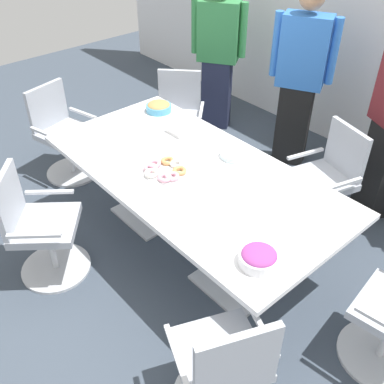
{
  "coord_description": "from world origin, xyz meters",
  "views": [
    {
      "loc": [
        2.07,
        -1.81,
        2.63
      ],
      "look_at": [
        0.0,
        0.0,
        0.55
      ],
      "focal_mm": 41.67,
      "sensor_mm": 36.0,
      "label": 1
    }
  ],
  "objects": [
    {
      "name": "plate_stack",
      "position": [
        0.07,
        0.38,
        0.77
      ],
      "size": [
        0.22,
        0.22,
        0.04
      ],
      "color": "white",
      "rests_on": "conference_table"
    },
    {
      "name": "office_chair_0",
      "position": [
        -0.53,
        -1.04,
        0.41
      ],
      "size": [
        0.76,
        0.76,
        0.91
      ],
      "rotation": [
        0.0,
        0.0,
        -0.68
      ],
      "color": "silver",
      "rests_on": "ground"
    },
    {
      "name": "donut_platter",
      "position": [
        -0.12,
        -0.17,
        0.77
      ],
      "size": [
        0.33,
        0.33,
        0.04
      ],
      "color": "white",
      "rests_on": "conference_table"
    },
    {
      "name": "person_standing_0",
      "position": [
        -1.4,
        1.61,
        0.88
      ],
      "size": [
        0.55,
        0.43,
        1.69
      ],
      "rotation": [
        0.0,
        0.0,
        -2.56
      ],
      "color": "#232842",
      "rests_on": "ground"
    },
    {
      "name": "ground_plane",
      "position": [
        0.0,
        0.0,
        -0.01
      ],
      "size": [
        10.0,
        10.0,
        0.01
      ],
      "primitive_type": "cube",
      "color": "#3D4754"
    },
    {
      "name": "back_wall",
      "position": [
        0.0,
        2.4,
        1.4
      ],
      "size": [
        8.0,
        0.1,
        2.8
      ],
      "primitive_type": "cube",
      "color": "white",
      "rests_on": "ground"
    },
    {
      "name": "office_chair_1",
      "position": [
        1.16,
        -0.8,
        0.41
      ],
      "size": [
        0.71,
        0.71,
        0.91
      ],
      "rotation": [
        0.0,
        0.0,
        1.17
      ],
      "color": "silver",
      "rests_on": "ground"
    },
    {
      "name": "office_chair_5",
      "position": [
        -1.66,
        -0.24,
        0.41
      ],
      "size": [
        0.66,
        0.66,
        0.91
      ],
      "rotation": [
        0.0,
        0.0,
        -1.32
      ],
      "color": "silver",
      "rests_on": "ground"
    },
    {
      "name": "office_chair_3",
      "position": [
        0.51,
        1.05,
        0.41
      ],
      "size": [
        0.67,
        0.67,
        0.91
      ],
      "rotation": [
        0.0,
        0.0,
        -3.43
      ],
      "color": "silver",
      "rests_on": "ground"
    },
    {
      "name": "napkin_pile",
      "position": [
        -0.5,
        0.32,
        0.79
      ],
      "size": [
        0.19,
        0.19,
        0.08
      ],
      "primitive_type": "cube",
      "color": "white",
      "rests_on": "conference_table"
    },
    {
      "name": "snack_bowl_cookies",
      "position": [
        -0.94,
        0.41,
        0.79
      ],
      "size": [
        0.23,
        0.23,
        0.09
      ],
      "color": "#4C9EC6",
      "rests_on": "conference_table"
    },
    {
      "name": "office_chair_4",
      "position": [
        -1.15,
        0.81,
        0.41
      ],
      "size": [
        0.76,
        0.76,
        0.91
      ],
      "rotation": [
        0.0,
        0.0,
        -2.39
      ],
      "color": "silver",
      "rests_on": "ground"
    },
    {
      "name": "conference_table",
      "position": [
        0.0,
        0.0,
        0.63
      ],
      "size": [
        2.4,
        1.2,
        0.75
      ],
      "color": "white",
      "rests_on": "ground"
    },
    {
      "name": "person_standing_1",
      "position": [
        -0.32,
        1.66,
        0.93
      ],
      "size": [
        0.58,
        0.39,
        1.78
      ],
      "rotation": [
        0.0,
        0.0,
        -2.68
      ],
      "color": "black",
      "rests_on": "ground"
    },
    {
      "name": "snack_bowl_candy_mix",
      "position": [
        0.97,
        -0.33,
        0.8
      ],
      "size": [
        0.23,
        0.23,
        0.1
      ],
      "color": "white",
      "rests_on": "conference_table"
    }
  ]
}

